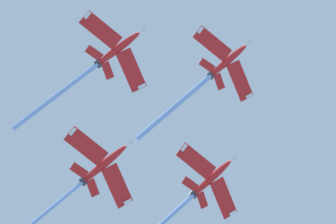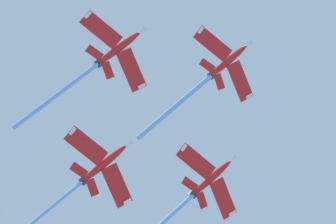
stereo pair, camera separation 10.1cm
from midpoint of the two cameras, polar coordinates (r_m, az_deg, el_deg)
name	(u,v)px [view 2 (the right image)]	position (r m, az deg, el deg)	size (l,w,h in m)	color
jet_lead	(210,77)	(117.41, 4.58, 3.87)	(32.10, 19.54, 15.91)	red
jet_left_wing	(189,199)	(115.53, 2.26, -9.46)	(37.98, 19.63, 18.71)	red
jet_right_wing	(102,61)	(110.94, -7.23, 5.59)	(31.55, 19.57, 15.96)	red
jet_slot	(84,180)	(109.08, -9.15, -7.33)	(37.56, 19.62, 18.70)	red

